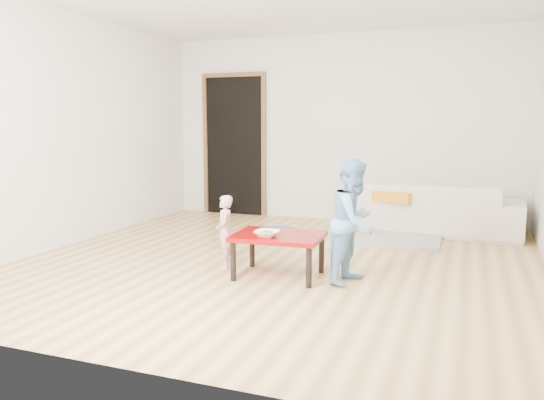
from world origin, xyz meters
The scene contains 13 objects.
floor centered at (0.00, 0.00, 0.00)m, with size 5.00×5.00×0.01m, color #9F7D44.
back_wall centered at (0.00, 2.50, 1.30)m, with size 5.00×0.02×2.60m, color white.
left_wall centered at (-2.50, 0.00, 1.30)m, with size 0.02×5.00×2.60m, color white.
doorway centered at (-1.60, 2.48, 1.02)m, with size 1.02×0.08×2.11m, color brown, non-canonical shape.
sofa centered at (1.29, 2.05, 0.32)m, with size 2.19×0.86×0.64m, color beige.
cushion centered at (0.91, 1.79, 0.48)m, with size 0.47×0.42×0.13m, color orange.
red_table centered at (0.17, -0.48, 0.19)m, with size 0.78×0.58×0.39m, color maroon, non-canonical shape.
bowl centered at (0.11, -0.62, 0.42)m, with size 0.22×0.22×0.05m, color white.
broccoli centered at (0.11, -0.62, 0.42)m, with size 0.12×0.12×0.06m, color #2D5919, non-canonical shape.
child_pink centered at (-0.42, -0.36, 0.35)m, with size 0.25×0.17×0.69m, color #E3687B.
child_blue centered at (0.83, -0.41, 0.53)m, with size 0.52×0.40×1.07m, color #67AAEF.
basin centered at (-0.34, 0.92, 0.07)m, with size 0.43×0.43×0.14m, color #2C59A6.
blanket centered at (0.86, 1.40, 0.03)m, with size 1.23×1.02×0.06m, color #BBB3A5, non-canonical shape.
Camera 1 is at (1.73, -4.84, 1.36)m, focal length 35.00 mm.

